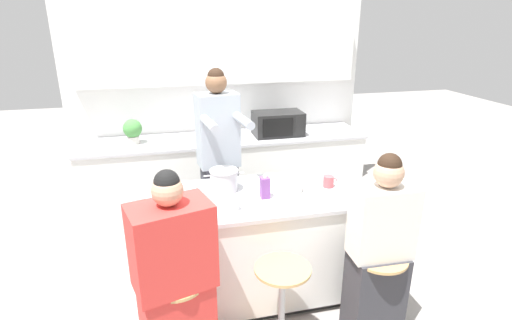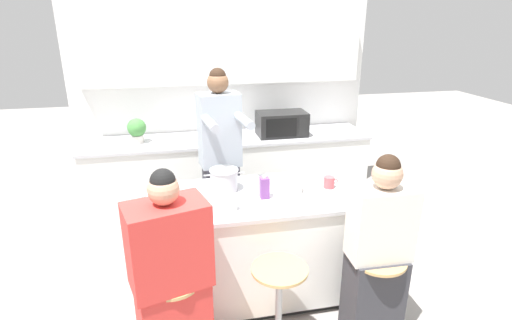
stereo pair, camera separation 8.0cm
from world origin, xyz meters
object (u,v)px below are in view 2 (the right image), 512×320
Objects in this scene: potted_plant at (137,129)px; bar_stool_leftmost at (176,320)px; kitchen_island at (258,244)px; bar_stool_rightmost at (374,297)px; cooking_pot at (224,180)px; person_seated_near at (377,261)px; fruit_bowl at (288,187)px; coffee_cup_far at (329,182)px; person_cooking at (221,169)px; bar_stool_center at (279,308)px; microwave at (282,124)px; juice_carton at (264,187)px; person_wrapped_blanket at (172,284)px; coffee_cup_near at (232,204)px.

bar_stool_leftmost is at bearing -81.75° from potted_plant.
bar_stool_rightmost is at bearing -45.36° from kitchen_island.
person_seated_near is at bearing -41.07° from cooking_pot.
coffee_cup_far reaches higher than fruit_bowl.
person_cooking is 15.06× the size of coffee_cup_far.
microwave is (0.59, 2.12, 0.67)m from bar_stool_center.
person_cooking reaches higher than coffee_cup_far.
fruit_bowl is 1.29× the size of juice_carton.
bar_stool_leftmost is 2.54× the size of potted_plant.
fruit_bowl is (0.90, 0.63, 0.56)m from bar_stool_leftmost.
cooking_pot reaches higher than kitchen_island.
bar_stool_center is 3.74× the size of juice_carton.
juice_carton is at bearing 24.35° from person_wrapped_blanket.
juice_carton is at bearing 29.83° from coffee_cup_near.
microwave is 1.57m from potted_plant.
coffee_cup_far is (1.24, 0.63, 0.57)m from bar_stool_leftmost.
potted_plant is (-1.57, 0.05, 0.01)m from microwave.
person_wrapped_blanket reaches higher than person_seated_near.
coffee_cup_far is at bearing -9.11° from cooking_pot.
microwave is (0.35, 1.47, 0.11)m from fruit_bowl.
microwave reaches higher than coffee_cup_near.
fruit_bowl is 1.96× the size of coffee_cup_far.
kitchen_island reaches higher than bar_stool_rightmost.
fruit_bowl is at bearing 21.70° from juice_carton.
juice_carton is 1.65m from microwave.
bar_stool_rightmost is at bearing -2.37° from bar_stool_leftmost.
bar_stool_center is at bearing -87.18° from person_cooking.
potted_plant is at bearing 114.21° from bar_stool_center.
kitchen_island is 0.65m from bar_stool_center.
bar_stool_rightmost is (1.33, -0.06, 0.00)m from bar_stool_leftmost.
bar_stool_center is at bearing -93.32° from juice_carton.
cooking_pot is (-0.24, 0.78, 0.61)m from bar_stool_center.
juice_carton reaches higher than cooking_pot.
juice_carton is (-0.20, -0.08, 0.05)m from fruit_bowl.
person_wrapped_blanket is at bearing -140.32° from juice_carton.
kitchen_island is at bearing 43.33° from coffee_cup_near.
bar_stool_leftmost is at bearing -153.12° from coffee_cup_far.
bar_stool_leftmost is 2.54m from microwave.
bar_stool_leftmost is at bearing 64.69° from person_wrapped_blanket.
cooking_pot is at bearing 60.72° from bar_stool_leftmost.
coffee_cup_near reaches higher than bar_stool_rightmost.
person_seated_near is (0.67, -0.65, 0.18)m from kitchen_island.
bar_stool_rightmost is 2.13× the size of cooking_pot.
bar_stool_center is at bearing -109.93° from fruit_bowl.
coffee_cup_near is 1.90m from potted_plant.
fruit_bowl is 0.23m from juice_carton.
coffee_cup_far is 0.45× the size of potted_plant.
juice_carton is (0.70, 0.55, 0.61)m from bar_stool_leftmost.
kitchen_island is 0.76m from person_cooking.
potted_plant is at bearing 82.65° from person_wrapped_blanket.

